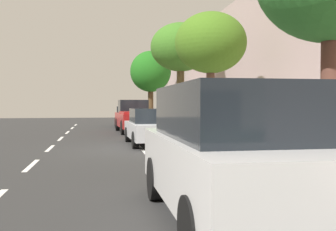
% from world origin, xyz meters
% --- Properties ---
extents(ground, '(67.85, 67.85, 0.00)m').
position_xyz_m(ground, '(0.00, 0.00, 0.00)').
color(ground, '#2C2C2C').
extents(sidewalk, '(3.23, 42.41, 0.12)m').
position_xyz_m(sidewalk, '(3.39, 0.00, 0.06)').
color(sidewalk, '#A09794').
rests_on(sidewalk, ground).
extents(curb_edge, '(0.16, 42.41, 0.12)m').
position_xyz_m(curb_edge, '(1.69, 0.00, 0.06)').
color(curb_edge, gray).
rests_on(curb_edge, ground).
extents(lane_stripe_centre, '(0.14, 40.00, 0.01)m').
position_xyz_m(lane_stripe_centre, '(-3.23, -1.20, 0.00)').
color(lane_stripe_centre, white).
rests_on(lane_stripe_centre, ground).
extents(lane_stripe_bike_edge, '(0.12, 42.41, 0.01)m').
position_xyz_m(lane_stripe_bike_edge, '(0.22, 0.00, 0.00)').
color(lane_stripe_bike_edge, white).
rests_on(lane_stripe_bike_edge, ground).
extents(building_facade, '(0.50, 42.41, 6.60)m').
position_xyz_m(building_facade, '(5.25, 0.00, 3.30)').
color(building_facade, '#B09693').
rests_on(building_facade, ground).
extents(parked_suv_white_second, '(1.97, 4.70, 1.99)m').
position_xyz_m(parked_suv_white_second, '(0.49, -9.21, 1.03)').
color(parked_suv_white_second, white).
rests_on(parked_suv_white_second, ground).
extents(parked_sedan_silver_mid, '(1.94, 4.45, 1.52)m').
position_xyz_m(parked_sedan_silver_mid, '(0.76, 1.61, 0.75)').
color(parked_sedan_silver_mid, '#B7BABF').
rests_on(parked_sedan_silver_mid, ground).
extents(parked_pickup_red_far, '(2.20, 5.38, 1.95)m').
position_xyz_m(parked_pickup_red_far, '(0.75, 8.78, 0.90)').
color(parked_pickup_red_far, maroon).
rests_on(parked_pickup_red_far, ground).
extents(parked_sedan_black_farthest, '(1.93, 4.45, 1.52)m').
position_xyz_m(parked_sedan_black_farthest, '(0.71, 14.70, 0.75)').
color(parked_sedan_black_farthest, black).
rests_on(parked_sedan_black_farthest, ground).
extents(bicycle_at_curb, '(1.75, 0.46, 0.76)m').
position_xyz_m(bicycle_at_curb, '(1.23, -3.27, 0.38)').
color(bicycle_at_curb, black).
rests_on(bicycle_at_curb, ground).
extents(cyclist_with_backpack, '(0.47, 0.61, 1.62)m').
position_xyz_m(cyclist_with_backpack, '(1.45, -3.72, 0.98)').
color(cyclist_with_backpack, '#C6B284').
rests_on(cyclist_with_backpack, ground).
extents(street_tree_mid_block, '(2.60, 2.60, 4.92)m').
position_xyz_m(street_tree_mid_block, '(2.64, -0.88, 3.89)').
color(street_tree_mid_block, brown).
rests_on(street_tree_mid_block, sidewalk).
extents(street_tree_far_end, '(2.99, 2.99, 5.61)m').
position_xyz_m(street_tree_far_end, '(2.64, 4.43, 4.47)').
color(street_tree_far_end, brown).
rests_on(street_tree_far_end, sidewalk).
extents(street_tree_corner, '(3.21, 3.21, 5.73)m').
position_xyz_m(street_tree_corner, '(2.64, 15.87, 4.21)').
color(street_tree_corner, '#4A361F').
rests_on(street_tree_corner, sidewalk).
extents(pedestrian_on_phone, '(0.46, 0.47, 1.63)m').
position_xyz_m(pedestrian_on_phone, '(4.10, 3.15, 1.04)').
color(pedestrian_on_phone, black).
rests_on(pedestrian_on_phone, sidewalk).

